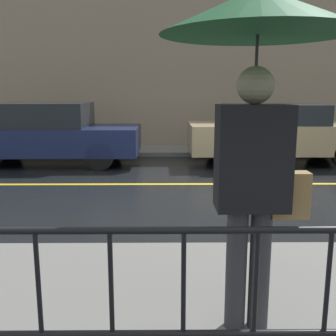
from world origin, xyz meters
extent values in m
plane|color=black|center=(0.00, 0.00, 0.00)|extent=(80.00, 80.00, 0.00)
cube|color=slate|center=(0.00, -4.42, 0.05)|extent=(28.00, 2.50, 0.11)
cube|color=slate|center=(0.00, 3.98, 0.05)|extent=(28.00, 1.62, 0.11)
cube|color=gold|center=(0.00, 0.00, 0.00)|extent=(25.20, 0.12, 0.01)
cube|color=gray|center=(0.00, 4.94, 2.74)|extent=(28.00, 0.30, 5.48)
cylinder|color=black|center=(-1.71, -5.42, 0.59)|extent=(0.02, 0.02, 0.96)
cylinder|color=black|center=(-1.37, -5.42, 0.59)|extent=(0.02, 0.02, 0.96)
cylinder|color=black|center=(-1.03, -5.42, 0.59)|extent=(0.02, 0.02, 0.96)
cylinder|color=black|center=(-0.69, -5.42, 0.59)|extent=(0.02, 0.02, 0.96)
cylinder|color=black|center=(-0.34, -5.42, 0.59)|extent=(0.02, 0.02, 0.96)
cylinder|color=#333338|center=(-0.64, -4.69, 0.53)|extent=(0.14, 0.14, 0.84)
cylinder|color=#333338|center=(-0.48, -4.69, 0.53)|extent=(0.14, 0.14, 0.84)
cube|color=black|center=(-0.56, -4.69, 1.29)|extent=(0.46, 0.27, 0.67)
sphere|color=gray|center=(-0.56, -4.69, 1.73)|extent=(0.23, 0.23, 0.23)
cylinder|color=#262628|center=(-0.56, -4.69, 1.66)|extent=(0.02, 0.02, 0.75)
cone|color=#144723|center=(-0.56, -4.69, 2.16)|extent=(1.19, 1.19, 0.27)
cube|color=#9E7A47|center=(-0.31, -4.69, 1.04)|extent=(0.24, 0.12, 0.30)
cube|color=#19234C|center=(-3.85, 2.19, 0.57)|extent=(4.21, 1.83, 0.63)
cube|color=#1E2328|center=(-4.02, 2.19, 1.17)|extent=(2.19, 1.69, 0.56)
cylinder|color=black|center=(-2.54, 3.00, 0.31)|extent=(0.61, 0.22, 0.61)
cylinder|color=black|center=(-2.54, 1.39, 0.31)|extent=(0.61, 0.22, 0.61)
cylinder|color=black|center=(-5.15, 3.00, 0.31)|extent=(0.61, 0.22, 0.61)
cube|color=tan|center=(1.61, 2.19, 0.62)|extent=(4.26, 1.82, 0.67)
cube|color=#1E2328|center=(1.44, 2.19, 1.18)|extent=(2.22, 1.67, 0.45)
cylinder|color=black|center=(2.93, 2.99, 0.34)|extent=(0.68, 0.22, 0.68)
cylinder|color=black|center=(0.29, 2.99, 0.34)|extent=(0.68, 0.22, 0.68)
cylinder|color=black|center=(0.29, 1.40, 0.34)|extent=(0.68, 0.22, 0.68)
camera|label=1|loc=(-1.12, -7.14, 1.70)|focal=42.00mm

